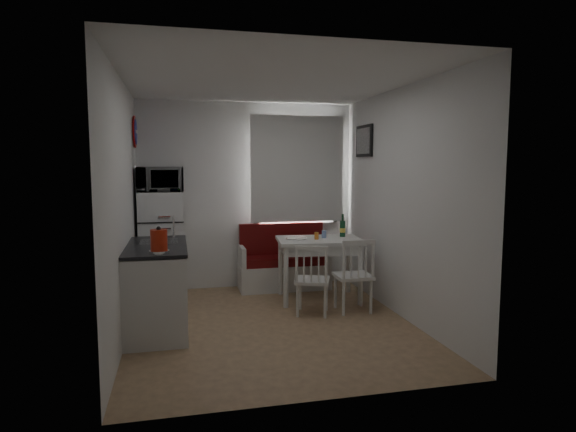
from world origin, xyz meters
name	(u,v)px	position (x,y,z in m)	size (l,w,h in m)	color
floor	(272,325)	(0.00, 0.00, 0.00)	(3.00, 3.50, 0.02)	#8F6E4C
ceiling	(271,80)	(0.00, 0.00, 2.60)	(3.00, 3.50, 0.02)	white
wall_back	(248,196)	(0.00, 1.75, 1.30)	(3.00, 0.02, 2.60)	white
wall_front	(319,226)	(0.00, -1.75, 1.30)	(3.00, 0.02, 2.60)	white
wall_left	(123,209)	(-1.50, 0.00, 1.30)	(0.02, 3.50, 2.60)	white
wall_right	(402,203)	(1.50, 0.00, 1.30)	(0.02, 3.50, 2.60)	white
window	(296,173)	(0.70, 1.72, 1.62)	(1.22, 0.06, 1.47)	white
curtain	(298,169)	(0.70, 1.65, 1.68)	(1.35, 0.02, 1.50)	white
kitchen_counter	(157,286)	(-1.20, 0.16, 0.46)	(0.62, 1.32, 1.16)	white
wall_sign	(135,132)	(-1.47, 1.45, 2.15)	(0.40, 0.40, 0.03)	#1C2EAA
picture_frame	(364,141)	(1.48, 1.10, 2.05)	(0.04, 0.52, 0.42)	black
bench	(284,267)	(0.47, 1.51, 0.30)	(1.27, 0.49, 0.91)	white
dining_table	(319,246)	(0.78, 0.85, 0.70)	(1.13, 0.85, 0.79)	white
chair_left	(314,272)	(0.53, 0.19, 0.51)	(0.49, 0.49, 0.44)	white
chair_right	(356,268)	(1.03, 0.19, 0.54)	(0.42, 0.40, 0.47)	white
fridge	(162,245)	(-1.18, 1.40, 0.70)	(0.56, 0.56, 1.39)	white
microwave	(160,179)	(-1.18, 1.35, 1.55)	(0.57, 0.39, 0.32)	white
kettle	(159,241)	(-1.15, -0.38, 1.02)	(0.19, 0.19, 0.25)	red
wine_bottle	(343,225)	(1.13, 0.95, 0.94)	(0.08, 0.08, 0.30)	#154426
drinking_glass_orange	(317,236)	(0.73, 0.80, 0.84)	(0.06, 0.06, 0.09)	orange
drinking_glass_blue	(324,234)	(0.86, 0.90, 0.84)	(0.06, 0.06, 0.10)	#7995CD
plate	(296,239)	(0.48, 0.87, 0.80)	(0.26, 0.26, 0.02)	white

